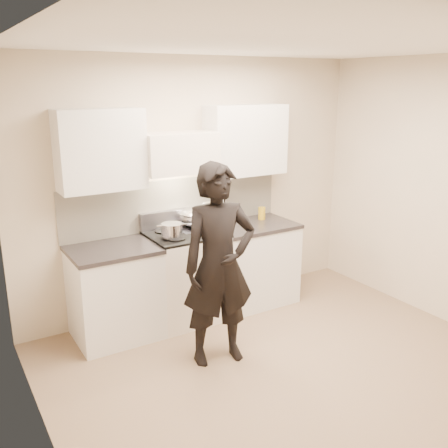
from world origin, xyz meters
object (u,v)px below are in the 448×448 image
object	(u,v)px
stove	(187,276)
wok	(196,216)
utensil_crock	(223,213)
counter_right	(252,263)
person	(219,265)

from	to	relation	value
stove	wok	size ratio (longest dim) A/B	1.91
stove	utensil_crock	xyz separation A→B (m)	(0.58, 0.24, 0.55)
counter_right	wok	size ratio (longest dim) A/B	1.83
stove	person	xyz separation A→B (m)	(-0.13, -0.88, 0.42)
wok	person	world-z (taller)	person
stove	counter_right	world-z (taller)	stove
wok	utensil_crock	distance (m)	0.42
person	counter_right	bearing A→B (deg)	52.90
stove	counter_right	xyz separation A→B (m)	(0.83, 0.00, -0.01)
utensil_crock	counter_right	bearing A→B (deg)	-43.54
counter_right	utensil_crock	xyz separation A→B (m)	(-0.25, 0.24, 0.56)
utensil_crock	person	xyz separation A→B (m)	(-0.71, -1.12, -0.13)
stove	person	bearing A→B (deg)	-98.08
person	utensil_crock	bearing A→B (deg)	67.80
counter_right	stove	bearing A→B (deg)	-180.00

